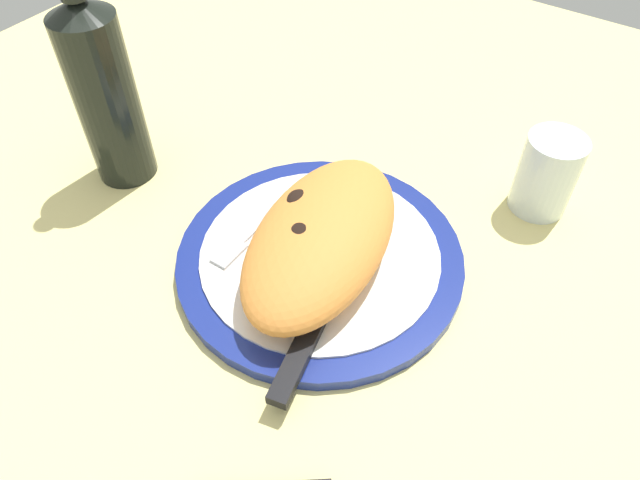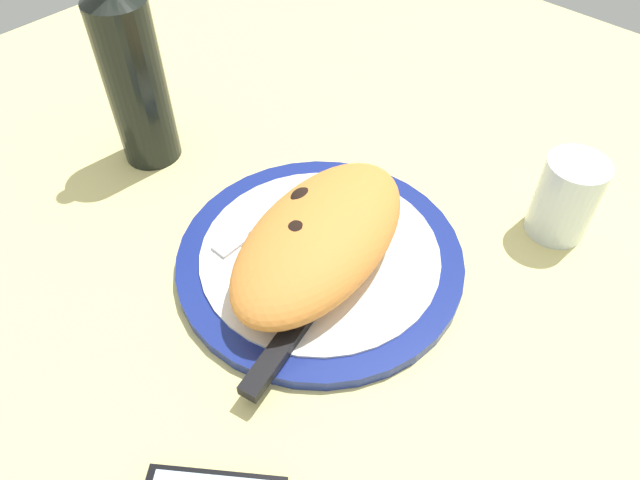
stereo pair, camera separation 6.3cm
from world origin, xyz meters
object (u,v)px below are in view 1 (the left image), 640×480
(plate, at_px, (320,258))
(wine_bottle, at_px, (104,90))
(knife, at_px, (311,331))
(calzone, at_px, (322,238))
(fork, at_px, (254,229))
(water_glass, at_px, (545,178))

(plate, relative_size, wine_bottle, 1.06)
(plate, relative_size, knife, 1.35)
(calzone, xyz_separation_m, fork, (0.01, -0.09, -0.03))
(wine_bottle, bearing_deg, fork, 89.06)
(knife, bearing_deg, calzone, -151.77)
(calzone, xyz_separation_m, water_glass, (-0.23, 0.16, -0.01))
(water_glass, bearing_deg, wine_bottle, -62.71)
(fork, xyz_separation_m, knife, (0.08, 0.13, 0.00))
(plate, distance_m, knife, 0.11)
(knife, bearing_deg, water_glass, 160.49)
(fork, distance_m, knife, 0.16)
(fork, distance_m, wine_bottle, 0.24)
(plate, bearing_deg, knife, 29.60)
(fork, relative_size, water_glass, 1.62)
(plate, relative_size, calzone, 1.14)
(calzone, bearing_deg, fork, -84.86)
(fork, height_order, knife, knife)
(fork, distance_m, water_glass, 0.35)
(fork, height_order, wine_bottle, wine_bottle)
(calzone, bearing_deg, knife, 28.23)
(calzone, relative_size, fork, 1.73)
(water_glass, relative_size, wine_bottle, 0.33)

